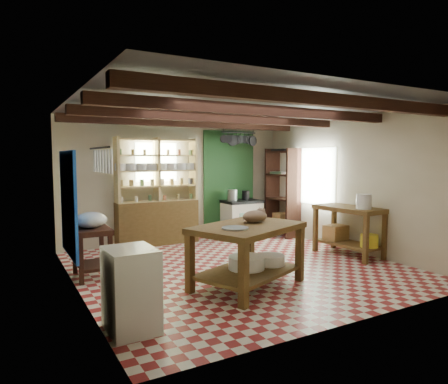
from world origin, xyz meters
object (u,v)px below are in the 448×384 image
white_cabinet (131,290)px  cat (255,216)px  right_counter (349,231)px  prep_table (92,252)px  work_table (247,256)px  stove (242,218)px

white_cabinet → cat: 2.23m
white_cabinet → right_counter: (4.40, 1.19, 0.02)m
white_cabinet → prep_table: bearing=88.2°
work_table → stove: bearing=37.6°
work_table → right_counter: right_counter is taller
prep_table → white_cabinet: bearing=-89.5°
work_table → cat: cat is taller
work_table → right_counter: (2.58, 0.59, 0.02)m
right_counter → stove: bearing=103.5°
work_table → prep_table: bearing=118.1°
work_table → white_cabinet: bearing=176.7°
cat → right_counter: bearing=-21.2°
right_counter → cat: size_ratio=3.32×
right_counter → prep_table: bearing=164.0°
stove → cat: size_ratio=2.24×
prep_table → white_cabinet: (-0.02, -2.12, 0.06)m
right_counter → cat: bearing=-173.3°
work_table → prep_table: size_ratio=2.03×
prep_table → right_counter: 4.48m
stove → white_cabinet: size_ratio=0.98×
prep_table → white_cabinet: size_ratio=0.87×
white_cabinet → cat: bearing=18.9°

